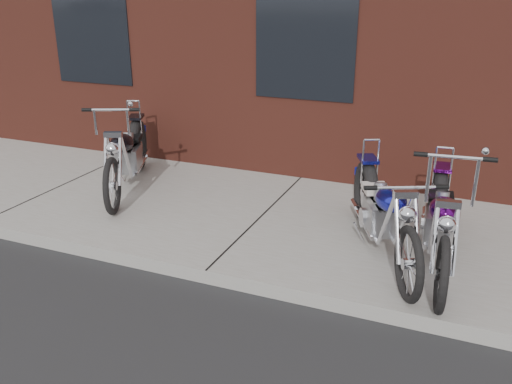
% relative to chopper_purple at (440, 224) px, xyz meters
% --- Properties ---
extents(ground, '(120.00, 120.00, 0.00)m').
position_rel_chopper_purple_xyz_m(ground, '(-2.07, -1.03, -0.57)').
color(ground, '#262627').
rests_on(ground, ground).
extents(sidewalk, '(22.00, 3.00, 0.15)m').
position_rel_chopper_purple_xyz_m(sidewalk, '(-2.07, 0.47, -0.50)').
color(sidewalk, gray).
rests_on(sidewalk, ground).
extents(chopper_purple, '(0.57, 2.35, 1.32)m').
position_rel_chopper_purple_xyz_m(chopper_purple, '(0.00, 0.00, 0.00)').
color(chopper_purple, black).
rests_on(chopper_purple, sidewalk).
extents(chopper_blue, '(1.09, 2.21, 1.04)m').
position_rel_chopper_purple_xyz_m(chopper_blue, '(-0.56, 0.01, 0.01)').
color(chopper_blue, black).
rests_on(chopper_blue, sidewalk).
extents(chopper_third, '(1.10, 2.29, 1.25)m').
position_rel_chopper_purple_xyz_m(chopper_third, '(-4.14, 0.67, 0.02)').
color(chopper_third, black).
rests_on(chopper_third, sidewalk).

